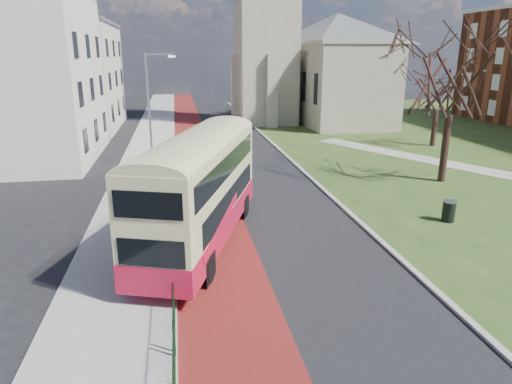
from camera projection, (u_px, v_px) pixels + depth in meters
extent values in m
plane|color=black|center=(251.00, 268.00, 17.89)|extent=(160.00, 160.00, 0.00)
cube|color=black|center=(230.00, 157.00, 36.99)|extent=(9.00, 120.00, 0.01)
cube|color=#591414|center=(196.00, 158.00, 36.55)|extent=(3.40, 120.00, 0.01)
cube|color=gray|center=(148.00, 160.00, 35.91)|extent=(4.00, 120.00, 0.12)
cube|color=#999993|center=(173.00, 159.00, 36.24)|extent=(0.25, 120.00, 0.13)
cube|color=#999993|center=(279.00, 150.00, 39.61)|extent=(0.25, 80.00, 0.13)
cube|color=#284418|center=(486.00, 143.00, 42.88)|extent=(40.00, 80.00, 0.04)
cylinder|color=#0C3717|center=(173.00, 212.00, 20.86)|extent=(0.04, 24.00, 0.04)
cylinder|color=#0C3717|center=(174.00, 232.00, 21.14)|extent=(0.04, 24.00, 0.04)
cube|color=gray|center=(266.00, 17.00, 51.53)|extent=(6.50, 6.50, 24.00)
cube|color=gray|center=(335.00, 84.00, 55.11)|extent=(9.00, 18.00, 9.00)
pyramid|color=#565960|center=(338.00, 13.00, 52.75)|extent=(9.00, 18.00, 3.60)
cube|color=beige|center=(22.00, 79.00, 34.52)|extent=(10.00, 14.00, 12.50)
cube|color=beige|center=(69.00, 78.00, 49.82)|extent=(10.00, 16.00, 11.00)
cube|color=#565960|center=(62.00, 22.00, 48.15)|extent=(10.30, 16.30, 0.50)
cylinder|color=gray|center=(149.00, 111.00, 32.93)|extent=(0.16, 0.16, 8.00)
cylinder|color=gray|center=(159.00, 54.00, 31.94)|extent=(1.80, 0.10, 0.10)
cube|color=silver|center=(172.00, 56.00, 32.13)|extent=(0.50, 0.18, 0.12)
cube|color=#B91130|center=(201.00, 222.00, 19.86)|extent=(6.15, 11.51, 1.03)
cube|color=beige|center=(200.00, 177.00, 19.28)|extent=(6.11, 11.45, 2.97)
cube|color=black|center=(174.00, 195.00, 20.03)|extent=(3.08, 8.76, 0.97)
cube|color=black|center=(231.00, 197.00, 19.64)|extent=(3.08, 8.76, 0.97)
cube|color=black|center=(170.00, 162.00, 19.30)|extent=(3.37, 9.61, 0.92)
cube|color=black|center=(229.00, 164.00, 18.90)|extent=(3.37, 9.61, 0.92)
cube|color=black|center=(229.00, 167.00, 24.84)|extent=(2.20, 0.83, 1.08)
cube|color=black|center=(228.00, 139.00, 24.40)|extent=(2.20, 0.83, 0.92)
cube|color=orange|center=(228.00, 128.00, 24.23)|extent=(1.76, 0.69, 0.31)
cylinder|color=black|center=(200.00, 204.00, 23.81)|extent=(0.64, 1.11, 1.07)
cylinder|color=black|center=(244.00, 206.00, 23.45)|extent=(0.64, 1.11, 1.07)
cylinder|color=black|center=(146.00, 264.00, 17.00)|extent=(0.64, 1.11, 1.07)
cylinder|color=black|center=(208.00, 269.00, 16.63)|extent=(0.64, 1.11, 1.07)
cylinder|color=black|center=(445.00, 149.00, 29.32)|extent=(0.60, 0.60, 4.32)
cylinder|color=#311E18|center=(434.00, 128.00, 40.96)|extent=(0.46, 0.46, 3.30)
cylinder|color=black|center=(449.00, 212.00, 22.62)|extent=(0.82, 0.82, 1.01)
cylinder|color=gray|center=(450.00, 201.00, 22.46)|extent=(0.88, 0.88, 0.07)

